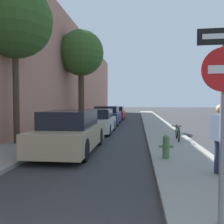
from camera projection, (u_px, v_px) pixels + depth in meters
ground_plane at (117, 128)px, 16.92m from camera, size 120.00×120.00×0.00m
sidewalk_left at (76, 126)px, 17.22m from camera, size 2.00×52.00×0.12m
sidewalk_right at (159, 127)px, 16.60m from camera, size 2.00×52.00×0.12m
building_facade_left at (57, 67)px, 17.18m from camera, size 0.70×52.00×8.49m
parked_car_champagne at (71, 132)px, 8.80m from camera, size 1.80×4.64×1.50m
parked_car_white at (98, 122)px, 14.07m from camera, size 1.73×3.95×1.39m
parked_car_navy at (107, 116)px, 19.09m from camera, size 1.88×4.47×1.46m
parked_car_red at (115, 113)px, 24.96m from camera, size 1.87×4.47×1.32m
street_tree_near at (15, 21)px, 9.70m from camera, size 3.01×3.01×6.47m
street_tree_far at (81, 54)px, 18.01m from camera, size 3.38×3.38×7.01m
fire_hydrant at (166, 146)px, 7.25m from camera, size 0.43×0.20×0.72m
traffic_sign_post at (223, 96)px, 3.28m from camera, size 0.72×0.12×2.69m
pedestrian at (220, 135)px, 5.64m from camera, size 0.34×0.49×1.65m
bicycle at (178, 133)px, 10.66m from camera, size 0.44×1.60×0.65m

